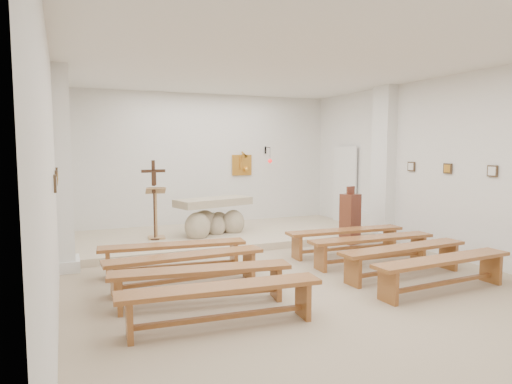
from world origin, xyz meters
name	(u,v)px	position (x,y,z in m)	size (l,w,h in m)	color
ground	(292,278)	(0.00, 0.00, 0.00)	(7.00, 10.00, 0.00)	tan
wall_left	(54,177)	(-3.49, 0.00, 1.75)	(0.02, 10.00, 3.50)	silver
wall_right	(457,167)	(3.49, 0.00, 1.75)	(0.02, 10.00, 3.50)	silver
wall_back	(204,162)	(0.00, 4.99, 1.75)	(7.00, 0.02, 3.50)	silver
ceiling	(294,60)	(0.00, 0.00, 3.49)	(7.00, 10.00, 0.02)	silver
sanctuary_platform	(223,236)	(0.00, 3.50, 0.07)	(6.98, 3.00, 0.15)	#BAA58F
pilaster_left	(64,170)	(-3.37, 2.00, 1.75)	(0.26, 0.55, 3.50)	white
pilaster_right	(383,164)	(3.37, 2.00, 1.75)	(0.26, 0.55, 3.50)	white
gold_wall_relief	(242,165)	(1.05, 4.96, 1.65)	(0.55, 0.04, 0.55)	gold
sanctuary_lamp	(269,159)	(1.75, 4.71, 1.81)	(0.11, 0.36, 0.44)	black
station_frame_left_front	(55,184)	(-3.47, -0.80, 1.72)	(0.03, 0.20, 0.20)	#3D2B1A
station_frame_left_mid	(56,178)	(-3.47, 0.20, 1.72)	(0.03, 0.20, 0.20)	#3D2B1A
station_frame_left_rear	(57,174)	(-3.47, 1.20, 1.72)	(0.03, 0.20, 0.20)	#3D2B1A
station_frame_right_front	(492,171)	(3.47, -0.80, 1.72)	(0.03, 0.20, 0.20)	#3D2B1A
station_frame_right_mid	(448,169)	(3.47, 0.20, 1.72)	(0.03, 0.20, 0.20)	#3D2B1A
station_frame_right_rear	(411,166)	(3.47, 1.20, 1.72)	(0.03, 0.20, 0.20)	#3D2B1A
radiator_left	(63,247)	(-3.43, 2.70, 0.27)	(0.10, 0.85, 0.52)	silver
radiator_right	(365,223)	(3.43, 2.70, 0.27)	(0.10, 0.85, 0.52)	silver
altar	(213,219)	(-0.27, 3.39, 0.50)	(1.87, 1.14, 0.90)	tan
lectern	(156,212)	(-1.56, 3.39, 0.72)	(0.45, 0.39, 1.16)	tan
crucifix_stand	(154,194)	(-1.61, 3.29, 1.14)	(0.52, 0.22, 1.71)	#341C10
potted_plant	(206,221)	(-0.28, 3.92, 0.37)	(0.40, 0.35, 0.45)	#2D5F26
donation_pedestal	(350,218)	(2.42, 1.90, 0.56)	(0.42, 0.42, 1.27)	#5D2D1A
bench_left_front	(173,251)	(-1.72, 1.04, 0.39)	(2.47, 0.64, 0.52)	brown
bench_right_front	(345,236)	(1.72, 1.04, 0.39)	(2.46, 0.50, 0.52)	brown
bench_left_second	(186,263)	(-1.72, 0.19, 0.39)	(2.45, 0.49, 0.52)	brown
bench_right_second	(372,244)	(1.72, 0.19, 0.39)	(2.45, 0.46, 0.52)	brown
bench_left_third	(201,277)	(-1.72, -0.65, 0.39)	(2.47, 0.71, 0.52)	brown
bench_right_third	(404,254)	(1.72, -0.65, 0.39)	(2.46, 0.56, 0.52)	brown
bench_left_fourth	(222,296)	(-1.72, -1.50, 0.39)	(2.46, 0.56, 0.52)	brown
bench_right_fourth	(443,266)	(1.72, -1.50, 0.39)	(2.46, 0.53, 0.52)	brown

